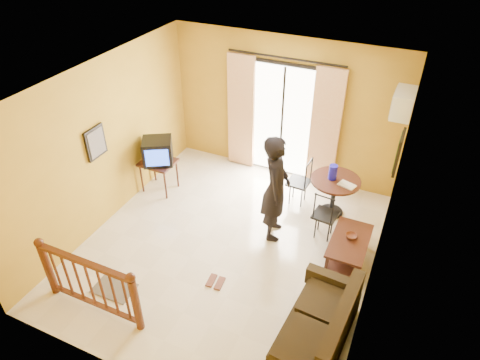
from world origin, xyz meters
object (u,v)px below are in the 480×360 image
at_px(coffee_table, 349,247).
at_px(standing_person, 276,189).
at_px(sofa, 320,328).
at_px(dining_table, 335,187).
at_px(television, 158,151).

distance_m(coffee_table, standing_person, 1.45).
relative_size(sofa, standing_person, 0.88).
distance_m(coffee_table, sofa, 1.61).
bearing_deg(standing_person, coffee_table, -111.83).
relative_size(dining_table, sofa, 0.53).
bearing_deg(dining_table, coffee_table, -64.21).
relative_size(television, dining_table, 0.80).
bearing_deg(coffee_table, television, 173.49).
bearing_deg(television, coffee_table, -36.82).
xyz_separation_m(television, standing_person, (2.42, -0.28, 0.06)).
bearing_deg(standing_person, dining_table, -54.28).
distance_m(television, sofa, 4.28).
bearing_deg(television, sofa, -58.96).
bearing_deg(dining_table, sofa, -78.93).
distance_m(television, dining_table, 3.27).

